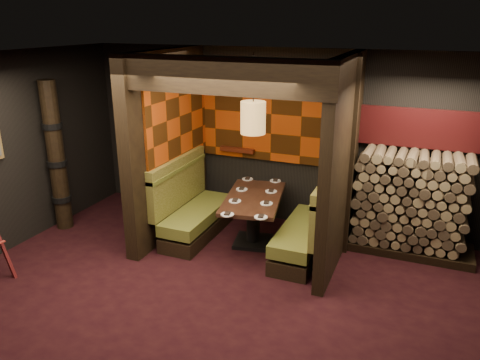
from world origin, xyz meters
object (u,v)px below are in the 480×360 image
dining_table (253,211)px  firewood_stack (415,204)px  pendant_lamp (253,118)px  booth_bench_left (192,211)px  totem_column (56,158)px  booth_bench_right (310,230)px

dining_table → firewood_stack: 2.34m
pendant_lamp → firewood_stack: pendant_lamp is taller
booth_bench_left → pendant_lamp: 1.86m
dining_table → totem_column: 3.23m
booth_bench_right → totem_column: (-3.98, -0.55, 0.79)m
firewood_stack → booth_bench_right: bearing=-152.7°
totem_column → firewood_stack: totem_column is taller
dining_table → pendant_lamp: pendant_lamp is taller
booth_bench_left → dining_table: bearing=3.2°
booth_bench_left → booth_bench_right: size_ratio=1.00×
pendant_lamp → firewood_stack: (2.23, 0.69, -1.21)m
booth_bench_right → firewood_stack: bearing=27.3°
booth_bench_left → dining_table: booth_bench_left is taller
booth_bench_left → dining_table: 1.02m
dining_table → pendant_lamp: size_ratio=1.41×
booth_bench_left → dining_table: (1.01, 0.06, 0.13)m
booth_bench_right → firewood_stack: firewood_stack is taller
booth_bench_left → dining_table: size_ratio=1.01×
pendant_lamp → totem_column: 3.24m
booth_bench_right → pendant_lamp: bearing=179.6°
booth_bench_right → dining_table: bearing=176.4°
totem_column → pendant_lamp: bearing=10.2°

